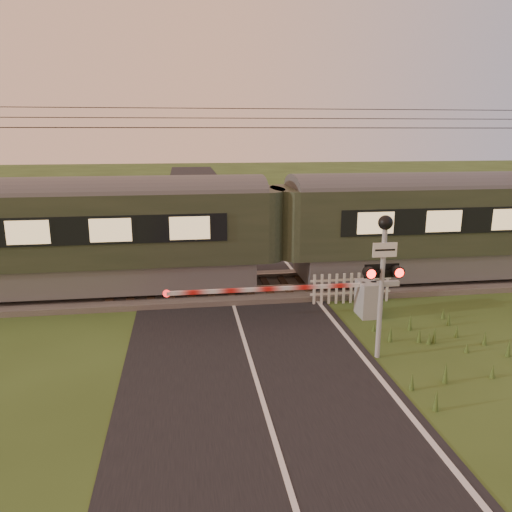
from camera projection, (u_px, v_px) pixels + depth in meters
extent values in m
plane|color=#31461A|center=(256.00, 378.00, 11.18)|extent=(160.00, 160.00, 0.00)
cube|color=black|center=(256.00, 378.00, 11.17)|extent=(6.00, 140.00, 0.02)
cube|color=#47423D|center=(229.00, 288.00, 17.40)|extent=(140.00, 3.40, 0.24)
cube|color=slate|center=(231.00, 289.00, 16.66)|extent=(140.00, 0.08, 0.14)
cube|color=slate|center=(227.00, 277.00, 18.04)|extent=(140.00, 0.08, 0.14)
cube|color=#2D2116|center=(229.00, 285.00, 17.37)|extent=(0.24, 2.20, 0.06)
cylinder|color=black|center=(227.00, 128.00, 15.80)|extent=(120.00, 0.02, 0.02)
cylinder|color=black|center=(226.00, 128.00, 16.37)|extent=(120.00, 0.02, 0.02)
cylinder|color=black|center=(226.00, 108.00, 15.94)|extent=(120.00, 0.02, 0.02)
cylinder|color=black|center=(226.00, 118.00, 16.01)|extent=(120.00, 0.02, 0.02)
cube|color=gray|center=(367.00, 299.00, 14.89)|extent=(0.53, 0.81, 1.05)
cylinder|color=gray|center=(363.00, 299.00, 14.87)|extent=(0.11, 0.11, 1.05)
cube|color=gray|center=(385.00, 284.00, 14.86)|extent=(0.86, 0.15, 0.15)
cube|color=red|center=(268.00, 289.00, 14.36)|extent=(5.75, 0.11, 0.11)
cylinder|color=red|center=(167.00, 294.00, 13.95)|extent=(0.21, 0.04, 0.21)
cylinder|color=gray|center=(381.00, 295.00, 11.85)|extent=(0.12, 0.12, 3.20)
cube|color=white|center=(385.00, 250.00, 11.52)|extent=(0.59, 0.03, 0.34)
sphere|color=black|center=(386.00, 223.00, 11.43)|extent=(0.34, 0.34, 0.34)
cube|color=black|center=(382.00, 271.00, 11.71)|extent=(0.80, 0.06, 0.06)
cylinder|color=#FF140C|center=(371.00, 274.00, 11.49)|extent=(0.21, 0.02, 0.21)
cylinder|color=#FF140C|center=(399.00, 273.00, 11.58)|extent=(0.21, 0.02, 0.21)
cube|color=black|center=(382.00, 271.00, 11.76)|extent=(0.85, 0.02, 0.34)
cube|color=silver|center=(351.00, 293.00, 16.07)|extent=(2.68, 0.04, 0.07)
cube|color=silver|center=(351.00, 280.00, 15.97)|extent=(2.68, 0.04, 0.07)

